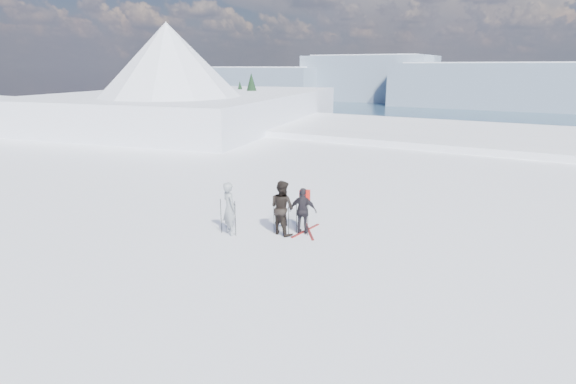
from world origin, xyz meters
The scene contains 8 objects.
lake_basin centered at (0.00, 30.00, -6.50)m, with size 820.00×820.00×71.62m.
near_ridge centered at (-26.56, 29.34, -3.48)m, with size 31.37×35.68×25.62m.
skier_grey centered at (-3.95, 2.28, 0.94)m, with size 0.68×0.45×1.88m, color gray.
skier_dark centered at (-2.35, 3.18, 0.97)m, with size 0.94×0.73×1.94m, color black.
skier_pack centered at (-1.72, 3.55, 0.83)m, with size 0.98×0.41×1.66m, color black.
backpack centered at (-1.78, 3.80, 1.92)m, with size 0.36×0.20×0.50m, color red.
ski_poles centered at (-2.64, 2.91, 0.65)m, with size 2.81×1.34×1.34m.
skis_loose centered at (-1.67, 3.80, 0.01)m, with size 1.06×1.70×0.03m.
Camera 1 is at (5.08, -9.76, 5.73)m, focal length 28.00 mm.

